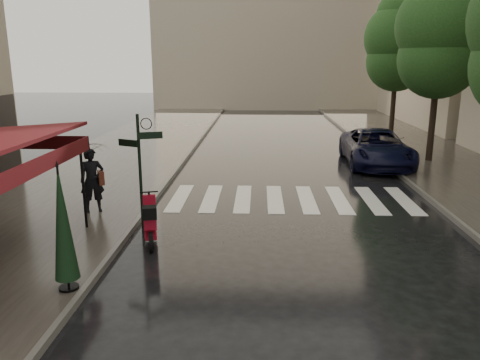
# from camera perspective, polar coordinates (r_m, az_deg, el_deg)

# --- Properties ---
(ground) EXTENTS (120.00, 120.00, 0.00)m
(ground) POSITION_cam_1_polar(r_m,az_deg,el_deg) (10.03, -9.06, -11.91)
(ground) COLOR black
(ground) RESTS_ON ground
(sidewalk_near) EXTENTS (6.00, 60.00, 0.12)m
(sidewalk_near) POSITION_cam_1_polar(r_m,az_deg,el_deg) (22.20, -14.49, 2.52)
(sidewalk_near) COLOR #38332D
(sidewalk_near) RESTS_ON ground
(sidewalk_far) EXTENTS (5.50, 60.00, 0.12)m
(sidewalk_far) POSITION_cam_1_polar(r_m,az_deg,el_deg) (22.84, 23.75, 2.08)
(sidewalk_far) COLOR #38332D
(sidewalk_far) RESTS_ON ground
(curb_near) EXTENTS (0.12, 60.00, 0.16)m
(curb_near) POSITION_cam_1_polar(r_m,az_deg,el_deg) (21.52, -6.68, 2.56)
(curb_near) COLOR #595651
(curb_near) RESTS_ON ground
(curb_far) EXTENTS (0.12, 60.00, 0.16)m
(curb_far) POSITION_cam_1_polar(r_m,az_deg,el_deg) (21.97, 16.93, 2.27)
(curb_far) COLOR #595651
(curb_far) RESTS_ON ground
(crosswalk) EXTENTS (7.85, 3.20, 0.01)m
(crosswalk) POSITION_cam_1_polar(r_m,az_deg,el_deg) (15.48, 6.21, -2.30)
(crosswalk) COLOR silver
(crosswalk) RESTS_ON ground
(signpost) EXTENTS (1.17, 0.29, 3.10)m
(signpost) POSITION_cam_1_polar(r_m,az_deg,el_deg) (12.48, -12.10, 2.09)
(signpost) COLOR black
(signpost) RESTS_ON ground
(backdrop_building) EXTENTS (22.00, 6.00, 20.00)m
(backdrop_building) POSITION_cam_1_polar(r_m,az_deg,el_deg) (47.16, 3.92, 21.01)
(backdrop_building) COLOR tan
(backdrop_building) RESTS_ON ground
(tree_mid) EXTENTS (3.80, 3.80, 8.34)m
(tree_mid) POSITION_cam_1_polar(r_m,az_deg,el_deg) (22.19, 23.34, 16.22)
(tree_mid) COLOR black
(tree_mid) RESTS_ON sidewalk_far
(tree_far) EXTENTS (3.80, 3.80, 8.16)m
(tree_far) POSITION_cam_1_polar(r_m,az_deg,el_deg) (28.90, 18.70, 15.62)
(tree_far) COLOR black
(tree_far) RESTS_ON sidewalk_far
(pedestrian_with_umbrella) EXTENTS (1.50, 1.51, 2.57)m
(pedestrian_with_umbrella) POSITION_cam_1_polar(r_m,az_deg,el_deg) (14.00, -17.79, 2.99)
(pedestrian_with_umbrella) COLOR black
(pedestrian_with_umbrella) RESTS_ON sidewalk_near
(scooter) EXTENTS (0.70, 1.73, 1.15)m
(scooter) POSITION_cam_1_polar(r_m,az_deg,el_deg) (11.80, -10.89, -5.08)
(scooter) COLOR black
(scooter) RESTS_ON ground
(parked_car) EXTENTS (2.73, 5.62, 1.54)m
(parked_car) POSITION_cam_1_polar(r_m,az_deg,el_deg) (21.19, 16.26, 3.82)
(parked_car) COLOR black
(parked_car) RESTS_ON ground
(parasol_back) EXTENTS (0.46, 0.46, 2.48)m
(parasol_back) POSITION_cam_1_polar(r_m,az_deg,el_deg) (9.37, -20.81, -4.98)
(parasol_back) COLOR black
(parasol_back) RESTS_ON sidewalk_near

